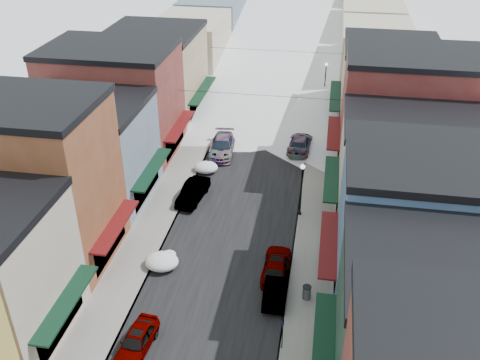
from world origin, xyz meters
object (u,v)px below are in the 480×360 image
at_px(streetlamp_near, 302,183).
at_px(car_silver_sedan, 137,341).
at_px(car_dark_hatch, 193,192).
at_px(trash_can, 307,292).
at_px(car_green_sedan, 276,288).

bearing_deg(streetlamp_near, car_silver_sedan, -118.09).
height_order(car_silver_sedan, streetlamp_near, streetlamp_near).
bearing_deg(car_dark_hatch, trash_can, -38.86).
relative_size(car_dark_hatch, trash_can, 4.63).
distance_m(car_silver_sedan, trash_can, 11.62).
xyz_separation_m(car_silver_sedan, streetlamp_near, (8.70, 16.30, 2.44)).
distance_m(trash_can, streetlamp_near, 10.58).
relative_size(car_dark_hatch, car_green_sedan, 1.09).
distance_m(car_dark_hatch, streetlamp_near, 9.83).
xyz_separation_m(car_dark_hatch, car_green_sedan, (8.60, -11.09, -0.07)).
height_order(car_silver_sedan, car_green_sedan, car_green_sedan).
distance_m(car_silver_sedan, streetlamp_near, 18.64).
xyz_separation_m(car_silver_sedan, car_green_sedan, (7.80, 6.14, 0.01)).
bearing_deg(car_silver_sedan, car_dark_hatch, 97.44).
distance_m(car_silver_sedan, car_dark_hatch, 17.25).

